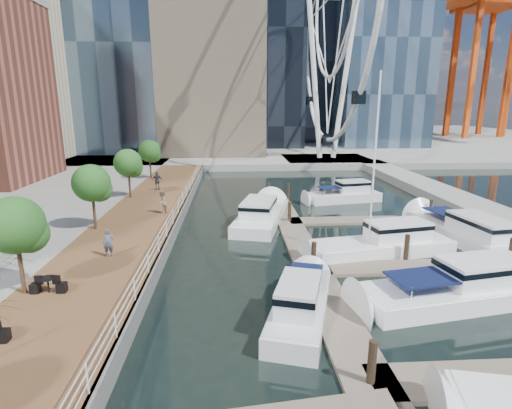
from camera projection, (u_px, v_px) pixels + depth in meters
The scene contains 15 objects.
ground at pixel (278, 355), 15.59m from camera, with size 520.00×520.00×0.00m, color black.
boardwalk at pixel (134, 231), 29.49m from camera, with size 6.00×60.00×1.00m, color brown.
seawall at pixel (175, 230), 29.66m from camera, with size 0.25×60.00×1.00m, color #595954.
land_far at pixel (238, 138), 114.29m from camera, with size 200.00×114.00×1.00m, color gray.
breakwater at pixel (473, 208), 35.99m from camera, with size 4.00×60.00×1.00m, color gray.
pier at pixel (326, 161), 66.65m from camera, with size 14.00×12.00×1.00m, color gray.
railing at pixel (173, 217), 29.41m from camera, with size 0.10×60.00×1.05m, color white, non-canonical shape.
floating_docks at pixel (384, 250), 25.60m from camera, with size 16.00×34.00×2.60m.
port_cranes at pixel (489, 65), 107.33m from camera, with size 40.00×52.00×38.00m.
street_trees at pixel (91, 183), 27.47m from camera, with size 2.60×42.60×4.60m.
yacht_foreground at pixel (459, 302), 19.83m from camera, with size 3.00×11.20×2.15m, color white, non-canonical shape.
pedestrian_near at pixel (108, 243), 22.89m from camera, with size 0.60×0.39×1.64m, color #454C5D.
pedestrian_mid at pixel (162, 202), 32.05m from camera, with size 0.92×0.72×1.90m, color gray.
pedestrian_far at pixel (157, 181), 41.20m from camera, with size 1.12×0.47×1.91m, color #363843.
moored_yachts at pixel (377, 253), 26.43m from camera, with size 19.56×34.44×11.50m.
Camera 1 is at (-1.65, -13.64, 9.48)m, focal length 28.00 mm.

